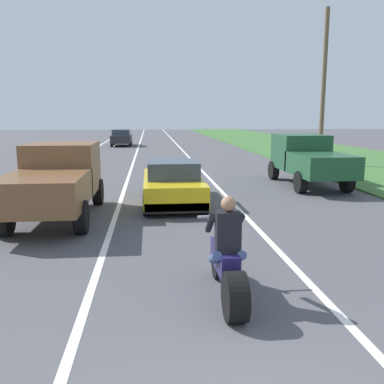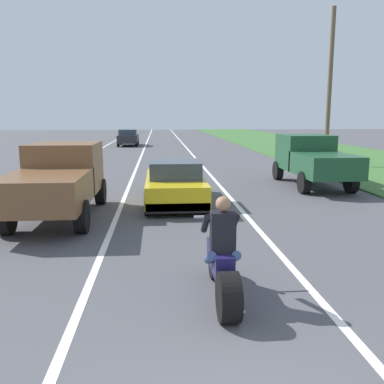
% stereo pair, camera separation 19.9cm
% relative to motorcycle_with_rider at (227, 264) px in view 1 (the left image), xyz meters
% --- Properties ---
extents(lane_stripe_left_solid, '(0.14, 120.00, 0.01)m').
position_rel_motorcycle_with_rider_xyz_m(lane_stripe_left_solid, '(-5.70, 16.69, -0.59)').
color(lane_stripe_left_solid, white).
rests_on(lane_stripe_left_solid, ground).
extents(lane_stripe_right_solid, '(0.14, 120.00, 0.01)m').
position_rel_motorcycle_with_rider_xyz_m(lane_stripe_right_solid, '(1.50, 16.69, -0.59)').
color(lane_stripe_right_solid, white).
rests_on(lane_stripe_right_solid, ground).
extents(lane_stripe_centre_dashed, '(0.14, 120.00, 0.01)m').
position_rel_motorcycle_with_rider_xyz_m(lane_stripe_centre_dashed, '(-2.10, 16.69, -0.59)').
color(lane_stripe_centre_dashed, white).
rests_on(lane_stripe_centre_dashed, ground).
extents(grass_verge_right, '(10.00, 120.00, 0.06)m').
position_rel_motorcycle_with_rider_xyz_m(grass_verge_right, '(11.62, 16.69, -0.56)').
color(grass_verge_right, '#3D6B33').
rests_on(grass_verge_right, ground).
extents(motorcycle_with_rider, '(0.70, 2.21, 1.62)m').
position_rel_motorcycle_with_rider_xyz_m(motorcycle_with_rider, '(0.00, 0.00, 0.00)').
color(motorcycle_with_rider, black).
rests_on(motorcycle_with_rider, ground).
extents(sports_car_yellow, '(1.84, 4.30, 1.37)m').
position_rel_motorcycle_with_rider_xyz_m(sports_car_yellow, '(-0.41, 7.26, 0.04)').
color(sports_car_yellow, yellow).
rests_on(sports_car_yellow, ground).
extents(pickup_truck_left_lane_brown, '(2.02, 4.80, 1.98)m').
position_rel_motorcycle_with_rider_xyz_m(pickup_truck_left_lane_brown, '(-3.63, 5.62, 0.51)').
color(pickup_truck_left_lane_brown, brown).
rests_on(pickup_truck_left_lane_brown, ground).
extents(pickup_truck_right_shoulder_dark_green, '(2.02, 4.80, 1.98)m').
position_rel_motorcycle_with_rider_xyz_m(pickup_truck_right_shoulder_dark_green, '(5.13, 10.18, 0.51)').
color(pickup_truck_right_shoulder_dark_green, '#1E4C2D').
rests_on(pickup_truck_right_shoulder_dark_green, ground).
extents(utility_pole_roadside, '(0.24, 0.24, 8.34)m').
position_rel_motorcycle_with_rider_xyz_m(utility_pole_roadside, '(8.28, 16.59, 3.57)').
color(utility_pole_roadside, brown).
rests_on(utility_pole_roadside, ground).
extents(distant_car_far_ahead, '(1.80, 4.00, 1.50)m').
position_rel_motorcycle_with_rider_xyz_m(distant_car_far_ahead, '(-3.66, 33.25, 0.18)').
color(distant_car_far_ahead, '#262628').
rests_on(distant_car_far_ahead, ground).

